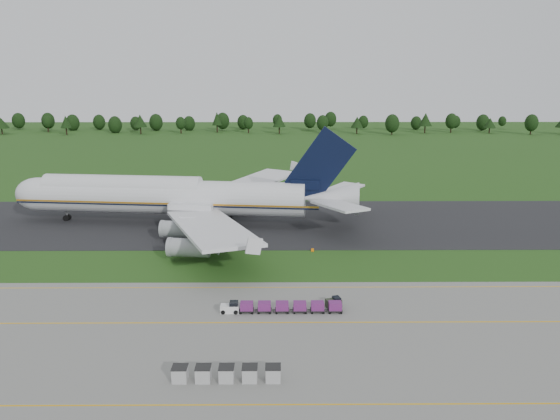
{
  "coord_description": "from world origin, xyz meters",
  "views": [
    {
      "loc": [
        5.35,
        -86.3,
        30.57
      ],
      "look_at": [
        5.97,
        2.0,
        9.03
      ],
      "focal_mm": 35.0,
      "sensor_mm": 36.0,
      "label": 1
    }
  ],
  "objects_px": {
    "baggage_train": "(280,307)",
    "edge_markers": "(249,250)",
    "aircraft": "(175,196)",
    "utility_cart": "(334,303)",
    "uld_row": "(227,374)"
  },
  "relations": [
    {
      "from": "baggage_train",
      "to": "edge_markers",
      "type": "distance_m",
      "value": 26.65
    },
    {
      "from": "aircraft",
      "to": "baggage_train",
      "type": "xyz_separation_m",
      "value": [
        22.03,
        -45.63,
        -5.2
      ]
    },
    {
      "from": "edge_markers",
      "to": "aircraft",
      "type": "bearing_deg",
      "value": 130.41
    },
    {
      "from": "baggage_train",
      "to": "utility_cart",
      "type": "xyz_separation_m",
      "value": [
        7.33,
        1.57,
        -0.22
      ]
    },
    {
      "from": "aircraft",
      "to": "uld_row",
      "type": "xyz_separation_m",
      "value": [
        16.41,
        -62.5,
        -5.16
      ]
    },
    {
      "from": "utility_cart",
      "to": "edge_markers",
      "type": "distance_m",
      "value": 27.62
    },
    {
      "from": "baggage_train",
      "to": "uld_row",
      "type": "xyz_separation_m",
      "value": [
        -5.61,
        -16.87,
        0.03
      ]
    },
    {
      "from": "edge_markers",
      "to": "utility_cart",
      "type": "bearing_deg",
      "value": -62.58
    },
    {
      "from": "utility_cart",
      "to": "aircraft",
      "type": "bearing_deg",
      "value": 123.67
    },
    {
      "from": "aircraft",
      "to": "baggage_train",
      "type": "distance_m",
      "value": 50.94
    },
    {
      "from": "baggage_train",
      "to": "aircraft",
      "type": "bearing_deg",
      "value": 115.77
    },
    {
      "from": "aircraft",
      "to": "uld_row",
      "type": "height_order",
      "value": "aircraft"
    },
    {
      "from": "aircraft",
      "to": "edge_markers",
      "type": "xyz_separation_m",
      "value": [
        16.64,
        -19.54,
        -5.75
      ]
    },
    {
      "from": "baggage_train",
      "to": "utility_cart",
      "type": "bearing_deg",
      "value": 12.11
    },
    {
      "from": "aircraft",
      "to": "utility_cart",
      "type": "distance_m",
      "value": 53.22
    }
  ]
}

